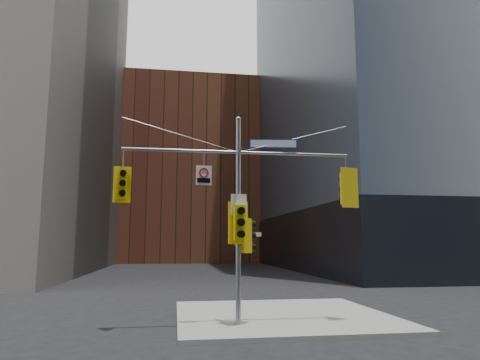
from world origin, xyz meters
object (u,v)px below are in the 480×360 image
object	(u,v)px
traffic_light_west_arm	(122,184)
traffic_light_pole_front	(239,223)
traffic_light_east_arm	(347,188)
signal_assembly	(238,197)
traffic_light_pole_side	(248,236)
street_sign_blade	(273,144)
regulatory_sign_arm	(204,175)

from	to	relation	value
traffic_light_west_arm	traffic_light_pole_front	size ratio (longest dim) A/B	0.85
traffic_light_east_arm	traffic_light_pole_front	world-z (taller)	traffic_light_east_arm
signal_assembly	traffic_light_west_arm	size ratio (longest dim) A/B	6.50
signal_assembly	traffic_light_pole_side	bearing A→B (deg)	2.93
traffic_light_west_arm	street_sign_blade	bearing A→B (deg)	-9.30
signal_assembly	traffic_light_east_arm	world-z (taller)	signal_assembly
traffic_light_west_arm	signal_assembly	bearing A→B (deg)	-9.38
traffic_light_pole_side	traffic_light_pole_front	size ratio (longest dim) A/B	0.81
traffic_light_west_arm	traffic_light_east_arm	bearing A→B (deg)	-9.28
regulatory_sign_arm	traffic_light_pole_side	bearing A→B (deg)	-6.14
signal_assembly	regulatory_sign_arm	distance (m)	1.42
signal_assembly	regulatory_sign_arm	size ratio (longest dim) A/B	11.73
traffic_light_pole_front	regulatory_sign_arm	size ratio (longest dim) A/B	2.12
traffic_light_west_arm	traffic_light_east_arm	world-z (taller)	traffic_light_east_arm
traffic_light_pole_front	street_sign_blade	xyz separation A→B (m)	(1.26, 0.27, 2.83)
traffic_light_west_arm	street_sign_blade	size ratio (longest dim) A/B	0.71
signal_assembly	street_sign_blade	xyz separation A→B (m)	(1.26, 0.00, 1.93)
signal_assembly	traffic_light_pole_front	bearing A→B (deg)	-90.15
signal_assembly	traffic_light_pole_front	world-z (taller)	signal_assembly
street_sign_blade	regulatory_sign_arm	xyz separation A→B (m)	(-2.47, -0.02, -1.18)
traffic_light_east_arm	street_sign_blade	distance (m)	3.11
signal_assembly	regulatory_sign_arm	bearing A→B (deg)	-179.03
traffic_light_pole_front	regulatory_sign_arm	distance (m)	2.06
traffic_light_pole_side	traffic_light_west_arm	bearing A→B (deg)	78.66
signal_assembly	traffic_light_pole_front	size ratio (longest dim) A/B	5.54
traffic_light_pole_front	regulatory_sign_arm	world-z (taller)	regulatory_sign_arm
street_sign_blade	regulatory_sign_arm	size ratio (longest dim) A/B	2.53
traffic_light_west_arm	street_sign_blade	xyz separation A→B (m)	(5.18, -0.01, 1.55)
regulatory_sign_arm	traffic_light_pole_front	bearing A→B (deg)	-19.07
traffic_light_west_arm	traffic_light_pole_side	bearing A→B (deg)	-9.14
signal_assembly	traffic_light_east_arm	xyz separation A→B (m)	(3.96, 0.00, 0.38)
traffic_light_east_arm	traffic_light_pole_side	world-z (taller)	traffic_light_east_arm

